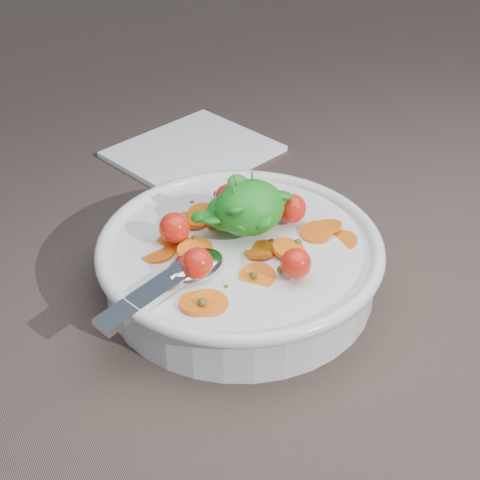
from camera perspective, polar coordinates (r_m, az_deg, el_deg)
name	(u,v)px	position (r m, az deg, el deg)	size (l,w,h in m)	color
ground	(239,265)	(0.65, -0.05, -2.18)	(6.00, 6.00, 0.00)	brown
bowl	(240,260)	(0.61, -0.03, -1.69)	(0.28, 0.26, 0.11)	silver
napkin	(193,152)	(0.84, -4.02, 7.54)	(0.18, 0.16, 0.01)	white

